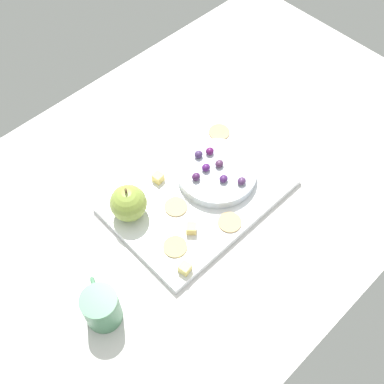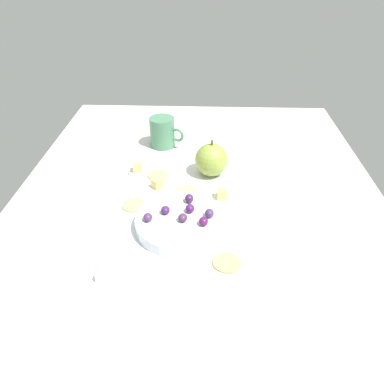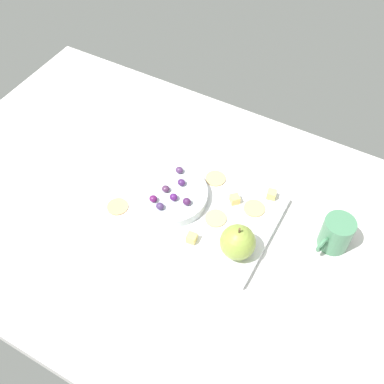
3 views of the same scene
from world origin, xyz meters
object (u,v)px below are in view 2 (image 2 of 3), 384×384
at_px(serving_dish, 181,223).
at_px(cracker_3, 134,205).
at_px(grape_0, 204,221).
at_px(cup, 163,132).
at_px(cracker_2, 227,263).
at_px(platter, 181,212).
at_px(apple_whole, 211,160).
at_px(cracker_1, 158,175).
at_px(grape_4, 165,210).
at_px(cheese_cube_1, 157,184).
at_px(grape_2, 183,218).
at_px(grape_5, 209,213).
at_px(cheese_cube_2, 222,194).
at_px(grape_3, 190,208).
at_px(cracker_0, 186,191).
at_px(grape_6, 148,217).
at_px(cheese_cube_0, 138,167).
at_px(grape_1, 189,198).

distance_m(serving_dish, cracker_3, 0.13).
height_order(grape_0, cup, cup).
relative_size(cracker_2, grape_0, 2.60).
distance_m(platter, apple_whole, 0.17).
relative_size(cracker_1, cracker_3, 1.00).
xyz_separation_m(platter, grape_4, (-0.05, 0.03, 0.04)).
distance_m(serving_dish, cracker_1, 0.20).
relative_size(cheese_cube_1, cracker_1, 0.42).
height_order(grape_2, grape_5, grape_5).
relative_size(cheese_cube_2, grape_3, 1.09).
bearing_deg(cracker_1, grape_4, -168.50).
bearing_deg(grape_3, cheese_cube_2, -37.89).
distance_m(cheese_cube_1, cracker_2, 0.28).
relative_size(cheese_cube_1, cracker_0, 0.42).
bearing_deg(cracker_0, cup, 16.79).
height_order(grape_5, grape_6, same).
height_order(cheese_cube_0, grape_1, grape_1).
bearing_deg(cheese_cube_0, cracker_0, -125.71).
bearing_deg(grape_4, cracker_0, -16.96).
height_order(grape_0, grape_4, same).
height_order(cracker_0, grape_0, grape_0).
xyz_separation_m(cheese_cube_0, grape_3, (-0.19, -0.14, 0.02)).
distance_m(apple_whole, cracker_2, 0.31).
distance_m(cheese_cube_0, grape_2, 0.26).
bearing_deg(cracker_0, grape_1, -171.28).
distance_m(cheese_cube_1, cup, 0.24).
relative_size(grape_2, cup, 0.20).
bearing_deg(apple_whole, grape_2, 165.51).
bearing_deg(cracker_2, cracker_0, 20.83).
bearing_deg(grape_6, cheese_cube_0, 14.28).
xyz_separation_m(grape_5, grape_6, (-0.02, 0.12, -0.00)).
xyz_separation_m(cracker_3, grape_3, (-0.05, -0.12, 0.03)).
relative_size(cracker_0, grape_4, 2.60).
xyz_separation_m(cheese_cube_1, grape_5, (-0.14, -0.12, 0.02)).
bearing_deg(grape_6, apple_whole, -29.48).
bearing_deg(grape_6, cheese_cube_1, 0.17).
height_order(cracker_2, grape_3, grape_3).
xyz_separation_m(platter, cracker_0, (0.06, -0.01, 0.01)).
bearing_deg(cracker_0, grape_2, -179.42).
bearing_deg(grape_1, grape_2, 171.33).
bearing_deg(grape_4, serving_dish, -111.62).
bearing_deg(apple_whole, grape_4, 154.68).
xyz_separation_m(cheese_cube_1, cracker_3, (-0.07, 0.04, -0.01)).
xyz_separation_m(platter, grape_5, (-0.06, -0.06, 0.04)).
height_order(cracker_1, grape_1, grape_1).
xyz_separation_m(cheese_cube_2, cracker_0, (0.02, 0.08, -0.01)).
distance_m(grape_1, grape_5, 0.06).
bearing_deg(grape_0, cheese_cube_1, 33.68).
bearing_deg(grape_0, grape_2, 76.42).
bearing_deg(grape_1, platter, 65.78).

